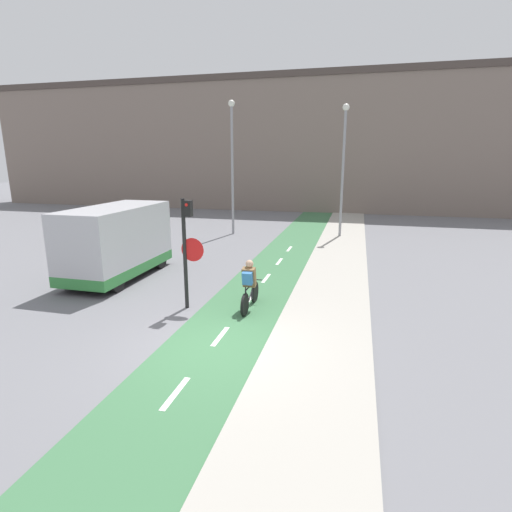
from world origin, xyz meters
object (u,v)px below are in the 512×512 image
street_lamp_far (232,155)px  cyclist_near (249,286)px  street_lamp_sidewalk (343,158)px  van (117,243)px  traffic_light_pole (187,242)px

street_lamp_far → cyclist_near: size_ratio=4.17×
street_lamp_sidewalk → van: 12.79m
cyclist_near → street_lamp_far: bearing=109.7°
van → street_lamp_sidewalk: bearing=53.3°
van → cyclist_near: bearing=-19.5°
street_lamp_far → street_lamp_sidewalk: street_lamp_far is taller
street_lamp_far → traffic_light_pole: bearing=-78.7°
cyclist_near → van: 5.81m
traffic_light_pole → street_lamp_sidewalk: bearing=73.2°
street_lamp_far → van: 10.00m
street_lamp_far → cyclist_near: (4.04, -11.32, -3.72)m
street_lamp_far → cyclist_near: street_lamp_far is taller
traffic_light_pole → van: 4.41m
traffic_light_pole → cyclist_near: size_ratio=1.81×
street_lamp_far → van: street_lamp_far is taller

